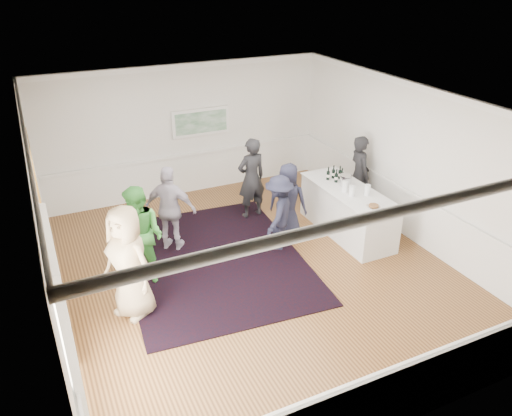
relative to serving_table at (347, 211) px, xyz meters
name	(u,v)px	position (x,y,z in m)	size (l,w,h in m)	color
floor	(255,270)	(-2.41, -0.51, -0.51)	(8.00, 8.00, 0.00)	#8F5E2E
ceiling	(255,104)	(-2.41, -0.51, 2.69)	(7.00, 8.00, 0.02)	white
wall_left	(43,235)	(-5.91, -0.51, 1.09)	(0.02, 8.00, 3.20)	white
wall_right	(411,163)	(1.09, -0.51, 1.09)	(0.02, 8.00, 3.20)	white
wall_back	(185,131)	(-2.41, 3.49, 1.09)	(7.00, 0.02, 3.20)	white
wall_front	(407,330)	(-2.41, -4.51, 1.09)	(7.00, 0.02, 3.20)	white
wainscoting	(255,247)	(-2.41, -0.51, -0.01)	(7.00, 8.00, 1.00)	white
mirror	(38,190)	(-5.86, 0.79, 1.29)	(0.05, 1.25, 1.85)	gold
doorway	(63,318)	(-5.86, -2.41, 0.91)	(0.10, 1.78, 2.56)	white
landscape_painting	(201,122)	(-2.01, 3.44, 1.27)	(1.44, 0.06, 0.66)	white
area_rug	(214,260)	(-3.00, 0.15, -0.50)	(3.34, 4.38, 0.02)	black
serving_table	(347,211)	(0.00, 0.00, 0.00)	(0.94, 2.48, 1.00)	silver
bartender	(359,175)	(0.79, 0.74, 0.41)	(0.67, 0.44, 1.84)	black
guest_tan	(128,262)	(-4.77, -0.81, 0.47)	(0.96, 0.62, 1.96)	tan
guest_green	(140,236)	(-4.38, 0.06, 0.41)	(0.89, 0.70, 1.84)	green
guest_lilac	(171,209)	(-3.57, 0.93, 0.38)	(1.04, 0.43, 1.78)	#B2A9BD
guest_dark_a	(279,213)	(-1.62, 0.05, 0.28)	(1.02, 0.58, 1.57)	black
guest_dark_b	(251,178)	(-1.52, 1.57, 0.43)	(0.68, 0.45, 1.86)	black
guest_navy	(288,201)	(-1.25, 0.38, 0.31)	(0.80, 0.52, 1.64)	black
wine_bottles	(336,173)	(0.03, 0.56, 0.65)	(0.34, 0.29, 0.31)	black
juice_pitchers	(355,189)	(-0.04, -0.23, 0.62)	(0.43, 0.45, 0.24)	#71B841
ice_bucket	(346,181)	(0.04, 0.20, 0.61)	(0.26, 0.26, 0.24)	silver
nut_bowl	(374,207)	(-0.09, -0.93, 0.54)	(0.28, 0.28, 0.07)	white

